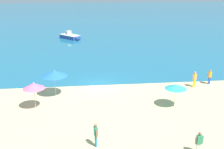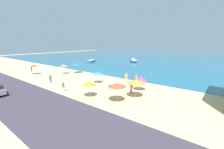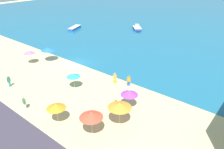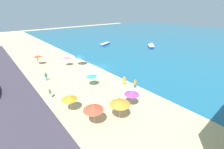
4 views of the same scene
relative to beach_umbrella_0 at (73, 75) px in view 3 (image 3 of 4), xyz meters
The scene contains 16 objects.
ground_plane 8.78m from the beach_umbrella_0, 135.93° to the left, with size 160.00×160.00×0.00m, color #D3BE83.
sea 61.30m from the beach_umbrella_0, 95.77° to the left, with size 150.00×110.00×0.05m, color #1D6382.
beach_umbrella_0 is the anchor object (origin of this frame).
beach_umbrella_1 12.03m from the beach_umbrella_0, behind, with size 1.86×1.86×2.41m.
beach_umbrella_2 11.11m from the beach_umbrella_0, 160.82° to the left, with size 2.41×2.41×2.57m.
beach_umbrella_3 8.47m from the beach_umbrella_0, ahead, with size 2.01×2.01×2.34m.
beach_umbrella_4 9.76m from the beach_umbrella_0, 31.96° to the right, with size 2.29×2.29×2.65m.
beach_umbrella_5 7.34m from the beach_umbrella_0, 55.65° to the right, with size 2.00×2.00×2.33m.
beach_umbrella_7 9.68m from the beach_umbrella_0, 13.29° to the right, with size 2.45×2.45×2.69m.
bather_0 7.05m from the beach_umbrella_0, 95.78° to the right, with size 0.57×0.26×1.58m.
bather_1 7.50m from the beach_umbrella_0, 42.94° to the left, with size 0.53×0.35×1.61m.
bather_3 8.98m from the beach_umbrella_0, 142.94° to the right, with size 0.27×0.56×1.68m.
bather_4 5.73m from the beach_umbrella_0, 51.42° to the left, with size 0.52×0.36×1.69m.
bather_5 7.90m from the beach_umbrella_0, ahead, with size 0.55×0.32×1.66m.
skiff_nearshore 32.38m from the beach_umbrella_0, 108.08° to the left, with size 4.00×4.12×1.46m.
skiff_offshore 31.19m from the beach_umbrella_0, 137.81° to the left, with size 3.16×5.35×0.72m.
Camera 3 is at (26.47, -22.80, 14.84)m, focal length 35.00 mm.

